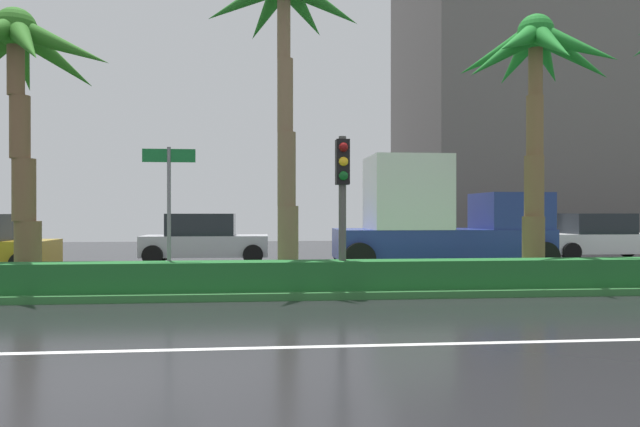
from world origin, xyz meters
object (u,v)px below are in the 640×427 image
(palm_tree_centre_left, at_px, (17,72))
(box_truck_lead, at_px, (438,220))
(car_in_traffic_third, at_px, (599,237))
(palm_tree_centre, at_px, (285,31))
(traffic_signal_median_right, at_px, (343,184))
(car_in_traffic_second, at_px, (204,239))
(street_name_sign, at_px, (169,198))
(palm_tree_centre_right, at_px, (535,71))

(palm_tree_centre_left, relative_size, box_truck_lead, 0.97)
(box_truck_lead, xyz_separation_m, car_in_traffic_third, (7.30, 3.48, -0.72))
(palm_tree_centre, bearing_deg, traffic_signal_median_right, -57.42)
(palm_tree_centre, height_order, traffic_signal_median_right, palm_tree_centre)
(palm_tree_centre, height_order, car_in_traffic_second, palm_tree_centre)
(palm_tree_centre, distance_m, car_in_traffic_third, 14.84)
(street_name_sign, height_order, car_in_traffic_second, street_name_sign)
(palm_tree_centre_right, height_order, traffic_signal_median_right, palm_tree_centre_right)
(palm_tree_centre, bearing_deg, box_truck_lead, 34.44)
(palm_tree_centre_left, bearing_deg, box_truck_lead, 18.42)
(car_in_traffic_second, relative_size, car_in_traffic_third, 1.00)
(traffic_signal_median_right, xyz_separation_m, box_truck_lead, (3.64, 5.08, -0.84))
(palm_tree_centre, relative_size, car_in_traffic_second, 1.78)
(traffic_signal_median_right, distance_m, street_name_sign, 3.68)
(traffic_signal_median_right, height_order, street_name_sign, traffic_signal_median_right)
(palm_tree_centre, distance_m, box_truck_lead, 7.41)
(palm_tree_centre, bearing_deg, car_in_traffic_third, 29.22)
(palm_tree_centre_right, xyz_separation_m, car_in_traffic_second, (-8.85, 6.55, -4.51))
(palm_tree_centre_left, bearing_deg, car_in_traffic_second, 63.08)
(car_in_traffic_second, relative_size, box_truck_lead, 0.67)
(street_name_sign, height_order, car_in_traffic_third, street_name_sign)
(street_name_sign, distance_m, car_in_traffic_third, 16.85)
(box_truck_lead, bearing_deg, palm_tree_centre_right, -65.40)
(traffic_signal_median_right, height_order, box_truck_lead, box_truck_lead)
(street_name_sign, bearing_deg, traffic_signal_median_right, -3.62)
(palm_tree_centre, xyz_separation_m, street_name_sign, (-2.51, -1.57, -4.08))
(palm_tree_centre, xyz_separation_m, palm_tree_centre_right, (6.28, 0.01, -0.82))
(palm_tree_centre_left, bearing_deg, car_in_traffic_third, 21.35)
(palm_tree_centre_right, relative_size, street_name_sign, 2.21)
(traffic_signal_median_right, distance_m, car_in_traffic_third, 13.97)
(street_name_sign, distance_m, car_in_traffic_second, 8.22)
(palm_tree_centre_left, relative_size, traffic_signal_median_right, 1.92)
(car_in_traffic_second, bearing_deg, palm_tree_centre, -68.61)
(palm_tree_centre_left, relative_size, palm_tree_centre_right, 0.94)
(box_truck_lead, distance_m, car_in_traffic_third, 8.12)
(car_in_traffic_second, bearing_deg, street_name_sign, -89.60)
(car_in_traffic_third, bearing_deg, car_in_traffic_second, -179.21)
(street_name_sign, bearing_deg, car_in_traffic_second, 90.40)
(car_in_traffic_second, bearing_deg, traffic_signal_median_right, -66.02)
(palm_tree_centre, xyz_separation_m, car_in_traffic_third, (12.09, 6.76, -5.33))
(palm_tree_centre_right, height_order, street_name_sign, palm_tree_centre_right)
(traffic_signal_median_right, height_order, car_in_traffic_second, traffic_signal_median_right)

